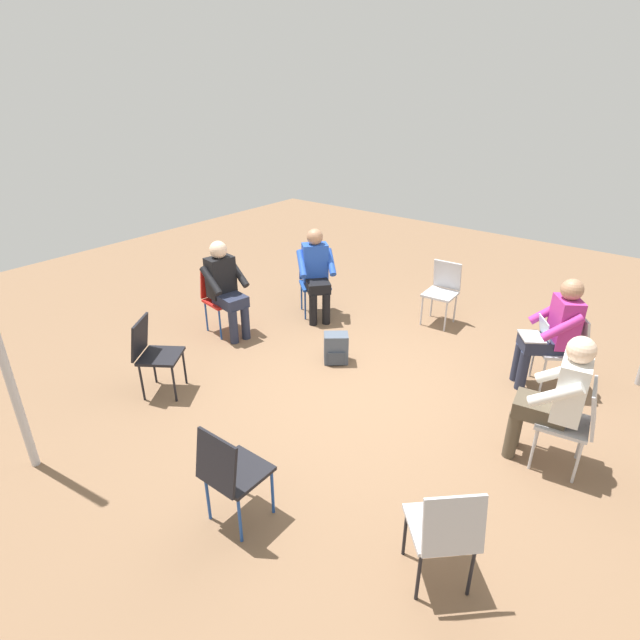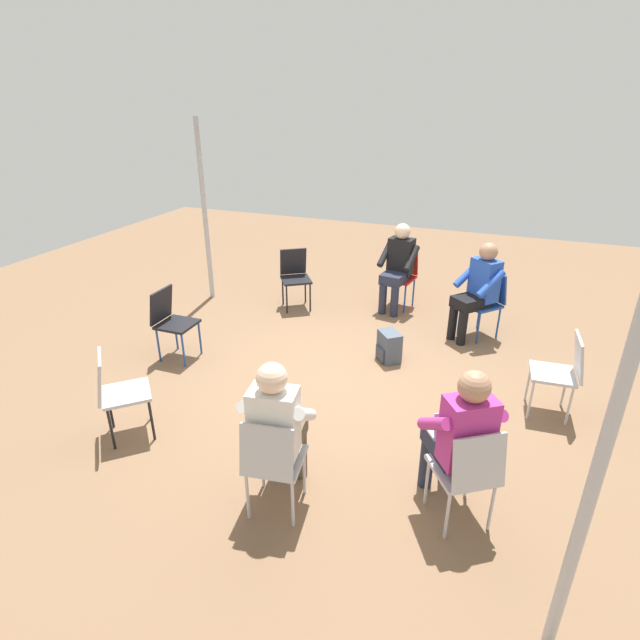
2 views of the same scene
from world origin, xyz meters
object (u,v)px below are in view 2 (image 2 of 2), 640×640
(chair_east, at_px, (171,319))
(person_with_laptop, at_px, (460,432))
(chair_south, at_px, (402,273))
(person_in_blue, at_px, (478,287))
(chair_southeast, at_px, (295,274))
(chair_southwest, at_px, (486,299))
(person_in_black, at_px, (398,263))
(chair_northeast, at_px, (117,389))
(person_in_white, at_px, (278,423))
(backpack_near_laptop_user, at_px, (389,348))
(chair_north, at_px, (272,460))
(chair_west, at_px, (562,369))
(chair_northwest, at_px, (468,470))

(chair_east, distance_m, person_with_laptop, 3.62)
(chair_south, xyz_separation_m, person_in_blue, (-1.11, 0.73, 0.20))
(chair_southeast, bearing_deg, chair_east, 35.43)
(chair_south, bearing_deg, chair_southwest, 163.27)
(person_in_black, height_order, person_in_blue, same)
(chair_southeast, height_order, chair_east, same)
(person_in_blue, bearing_deg, chair_northeast, 90.70)
(person_with_laptop, bearing_deg, person_in_white, 162.29)
(backpack_near_laptop_user, bearing_deg, chair_south, -81.48)
(chair_north, xyz_separation_m, person_in_blue, (-1.08, -3.59, 0.20))
(chair_west, relative_size, backpack_near_laptop_user, 2.36)
(chair_southwest, bearing_deg, chair_east, 71.18)
(chair_south, bearing_deg, backpack_near_laptop_user, 108.19)
(chair_southeast, distance_m, chair_northwest, 4.33)
(chair_east, bearing_deg, backpack_near_laptop_user, 108.57)
(backpack_near_laptop_user, bearing_deg, person_in_black, -79.58)
(chair_southwest, bearing_deg, chair_southeast, 41.04)
(chair_northeast, height_order, person_with_laptop, person_with_laptop)
(chair_west, relative_size, person_in_black, 0.69)
(chair_southeast, relative_size, person_in_white, 0.69)
(chair_northeast, height_order, chair_north, same)
(person_in_black, bearing_deg, chair_north, 100.41)
(chair_north, height_order, person_with_laptop, person_with_laptop)
(person_with_laptop, relative_size, backpack_near_laptop_user, 3.44)
(chair_northeast, distance_m, chair_east, 1.51)
(chair_east, xyz_separation_m, chair_north, (-2.17, 1.78, 0.00))
(person_in_blue, distance_m, backpack_near_laptop_user, 1.40)
(person_in_black, bearing_deg, chair_west, 145.17)
(chair_southwest, distance_m, person_in_black, 1.34)
(chair_southeast, distance_m, person_in_black, 1.48)
(chair_southwest, height_order, backpack_near_laptop_user, chair_southwest)
(person_in_black, bearing_deg, chair_northwest, 119.66)
(chair_southeast, height_order, person_in_black, person_in_black)
(chair_southeast, relative_size, person_with_laptop, 0.69)
(chair_northeast, bearing_deg, chair_southwest, 95.80)
(chair_south, relative_size, person_in_blue, 0.69)
(chair_north, bearing_deg, chair_west, 38.29)
(chair_east, height_order, chair_north, same)
(person_in_white, bearing_deg, person_in_blue, 63.49)
(chair_east, distance_m, backpack_near_laptop_user, 2.56)
(chair_northeast, xyz_separation_m, chair_north, (-1.69, 0.34, 0.00))
(chair_southwest, relative_size, person_with_laptop, 0.69)
(chair_south, bearing_deg, chair_northwest, 118.52)
(chair_north, height_order, person_in_white, person_in_white)
(chair_north, relative_size, backpack_near_laptop_user, 2.36)
(chair_east, bearing_deg, chair_northeast, 17.75)
(person_with_laptop, bearing_deg, backpack_near_laptop_user, 81.35)
(chair_southeast, bearing_deg, chair_south, 168.17)
(chair_north, xyz_separation_m, chair_west, (-2.00, -2.13, 0.00))
(person_in_blue, bearing_deg, chair_northwest, 135.41)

